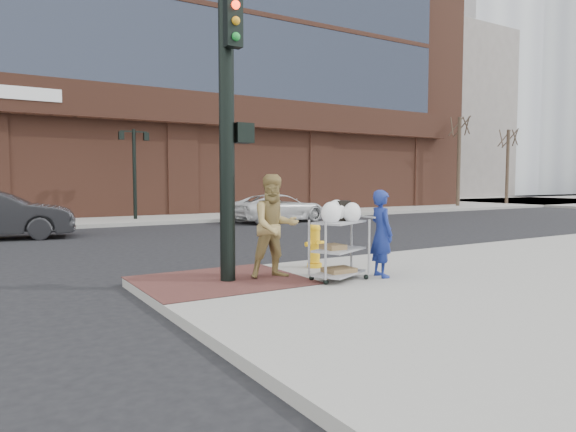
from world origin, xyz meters
TOP-DOWN VIEW (x-y plane):
  - ground at (0.00, 0.00)m, footprint 220.00×220.00m
  - sidewalk_far at (12.50, 32.00)m, footprint 65.00×36.00m
  - brick_curb_ramp at (-0.60, 0.90)m, footprint 2.80×2.40m
  - bank_building at (5.00, 31.00)m, footprint 42.00×26.00m
  - filler_block at (40.00, 38.00)m, footprint 14.00×20.00m
  - bare_tree_a at (24.00, 16.50)m, footprint 1.80×1.80m
  - bare_tree_b at (30.00, 17.00)m, footprint 1.80×1.80m
  - lamp_post at (2.00, 16.00)m, footprint 1.32×0.22m
  - traffic_signal_pole at (-0.48, 0.77)m, footprint 0.61×0.51m
  - woman_blue at (2.02, -0.29)m, footprint 0.48×0.64m
  - pedestrian_tan at (0.34, 0.64)m, footprint 0.99×0.82m
  - minivan_white at (7.57, 12.71)m, footprint 4.79×2.69m
  - utility_cart at (1.19, -0.14)m, footprint 1.14×0.92m
  - fire_hydrant at (1.57, 1.16)m, footprint 0.42×0.30m

SIDE VIEW (x-z plane):
  - ground at x=0.00m, z-range 0.00..0.00m
  - sidewalk_far at x=12.50m, z-range 0.00..0.15m
  - brick_curb_ramp at x=-0.60m, z-range 0.15..0.16m
  - fire_hydrant at x=1.57m, z-range 0.16..1.06m
  - minivan_white at x=7.57m, z-range 0.00..1.26m
  - utility_cart at x=1.19m, z-range 0.08..1.48m
  - woman_blue at x=2.02m, z-range 0.15..1.72m
  - pedestrian_tan at x=0.34m, z-range 0.15..2.00m
  - lamp_post at x=2.00m, z-range 0.62..4.62m
  - traffic_signal_pole at x=-0.48m, z-range 0.33..5.33m
  - bare_tree_b at x=30.00m, z-range 2.44..9.14m
  - bare_tree_a at x=24.00m, z-range 2.67..9.87m
  - filler_block at x=40.00m, z-range 0.00..18.00m
  - bank_building at x=5.00m, z-range 0.15..28.15m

